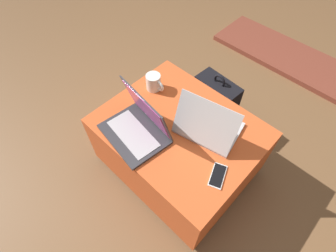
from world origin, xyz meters
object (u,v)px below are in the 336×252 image
object	(u,v)px
laptop_far	(208,126)
coffee_mug	(154,82)
backpack	(215,103)
laptop_near	(138,126)
cell_phone	(218,176)

from	to	relation	value
laptop_far	coffee_mug	bearing A→B (deg)	-16.13
laptop_far	backpack	world-z (taller)	laptop_far
laptop_near	backpack	bearing A→B (deg)	92.43
cell_phone	backpack	distance (m)	0.76
backpack	coffee_mug	world-z (taller)	coffee_mug
laptop_near	coffee_mug	distance (m)	0.33
laptop_far	cell_phone	bearing A→B (deg)	128.54
laptop_near	backpack	size ratio (longest dim) A/B	0.81
cell_phone	backpack	size ratio (longest dim) A/B	0.32
laptop_near	backpack	distance (m)	0.74
backpack	cell_phone	bearing A→B (deg)	129.13
laptop_far	cell_phone	distance (m)	0.27
cell_phone	coffee_mug	distance (m)	0.68
laptop_near	coffee_mug	bearing A→B (deg)	128.82
cell_phone	backpack	xyz separation A→B (m)	(-0.41, 0.58, -0.27)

